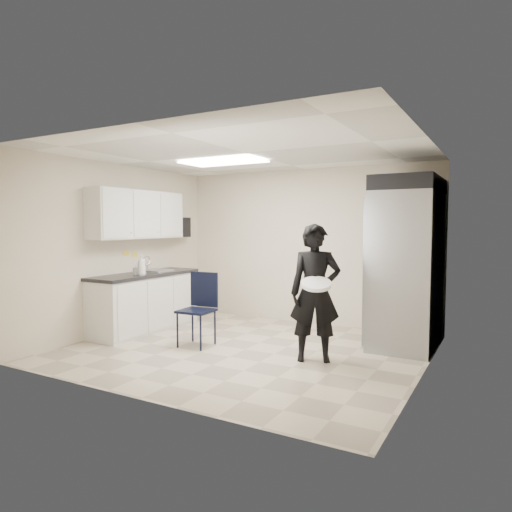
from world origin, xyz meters
The scene contains 21 objects.
floor centered at (0.00, 0.00, 0.00)m, with size 4.50×4.50×0.00m, color tan.
ceiling centered at (0.00, 0.00, 2.60)m, with size 4.50×4.50×0.00m, color white.
back_wall centered at (0.00, 2.00, 1.30)m, with size 4.50×4.50×0.00m, color beige.
left_wall centered at (-2.25, 0.00, 1.30)m, with size 4.00×4.00×0.00m, color beige.
right_wall centered at (2.25, 0.00, 1.30)m, with size 4.00×4.00×0.00m, color beige.
ceiling_panel centered at (-0.60, 0.40, 2.57)m, with size 1.20×0.60×0.02m, color white.
lower_counter centered at (-1.95, 0.20, 0.43)m, with size 0.60×1.90×0.86m, color silver.
countertop centered at (-1.95, 0.20, 0.89)m, with size 0.64×1.95×0.05m, color black.
sink centered at (-1.93, 0.45, 0.87)m, with size 0.42×0.40×0.14m, color gray.
faucet centered at (-2.13, 0.45, 1.02)m, with size 0.02×0.02×0.24m, color silver.
upper_cabinets centered at (-2.08, 0.20, 1.83)m, with size 0.35×1.80×0.75m, color silver.
towel_dispenser centered at (-2.14, 1.35, 1.62)m, with size 0.22×0.30×0.35m, color black.
notice_sticker_left centered at (-2.24, 0.10, 1.22)m, with size 0.00×0.12×0.07m, color yellow.
notice_sticker_right centered at (-2.24, 0.30, 1.18)m, with size 0.00×0.12×0.07m, color yellow.
commercial_fridge centered at (1.83, 1.27, 1.05)m, with size 0.80×1.35×2.10m, color gray.
fridge_compressor centered at (1.83, 1.27, 2.20)m, with size 0.80×1.35×0.20m, color black.
folding_chair centered at (-0.67, -0.18, 0.49)m, with size 0.43×0.43×0.98m, color black.
man_tuxedo centered at (1.00, -0.01, 0.84)m, with size 0.62×0.41×1.68m, color black.
bucket_lid centered at (1.10, -0.24, 0.98)m, with size 0.35×0.35×0.04m, color white.
soap_bottle_a centered at (-1.75, -0.08, 1.06)m, with size 0.12×0.12×0.31m, color silver.
soap_bottle_b centered at (-1.88, -0.06, 0.99)m, with size 0.07×0.07×0.16m, color #BAB7C4.
Camera 1 is at (3.05, -5.17, 1.67)m, focal length 32.00 mm.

